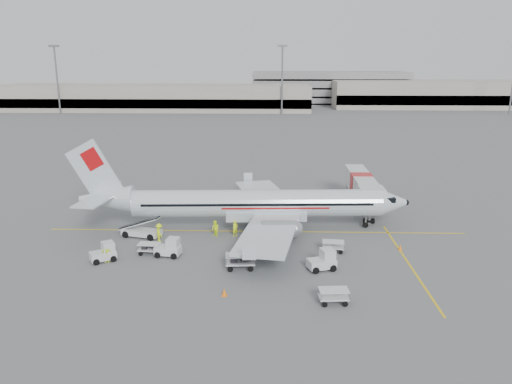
# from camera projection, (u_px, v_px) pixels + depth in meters

# --- Properties ---
(ground) EXTENTS (360.00, 360.00, 0.00)m
(ground) POSITION_uv_depth(u_px,v_px,m) (255.00, 231.00, 52.97)
(ground) COLOR #56595B
(stripe_lead) EXTENTS (44.00, 0.20, 0.01)m
(stripe_lead) POSITION_uv_depth(u_px,v_px,m) (255.00, 231.00, 52.97)
(stripe_lead) COLOR yellow
(stripe_lead) RESTS_ON ground
(stripe_cross) EXTENTS (0.20, 20.00, 0.01)m
(stripe_cross) POSITION_uv_depth(u_px,v_px,m) (408.00, 263.00, 44.82)
(stripe_cross) COLOR yellow
(stripe_cross) RESTS_ON ground
(terminal_west) EXTENTS (110.00, 22.00, 9.00)m
(terminal_west) POSITION_uv_depth(u_px,v_px,m) (156.00, 98.00, 178.58)
(terminal_west) COLOR gray
(terminal_west) RESTS_ON ground
(terminal_east) EXTENTS (90.00, 26.00, 10.00)m
(terminal_east) POSITION_uv_depth(u_px,v_px,m) (451.00, 94.00, 189.64)
(terminal_east) COLOR gray
(terminal_east) RESTS_ON ground
(parking_garage) EXTENTS (62.00, 24.00, 14.00)m
(parking_garage) POSITION_uv_depth(u_px,v_px,m) (329.00, 86.00, 204.97)
(parking_garage) COLOR slate
(parking_garage) RESTS_ON ground
(treeline) EXTENTS (300.00, 3.00, 6.00)m
(treeline) POSITION_uv_depth(u_px,v_px,m) (268.00, 94.00, 221.23)
(treeline) COLOR black
(treeline) RESTS_ON ground
(mast_west) EXTENTS (3.20, 1.20, 22.00)m
(mast_west) POSITION_uv_depth(u_px,v_px,m) (57.00, 80.00, 166.22)
(mast_west) COLOR slate
(mast_west) RESTS_ON ground
(mast_center) EXTENTS (3.20, 1.20, 22.00)m
(mast_center) POSITION_uv_depth(u_px,v_px,m) (282.00, 80.00, 163.97)
(mast_center) COLOR slate
(mast_center) RESTS_ON ground
(aircraft) EXTENTS (36.12, 28.98, 9.59)m
(aircraft) POSITION_uv_depth(u_px,v_px,m) (257.00, 185.00, 52.69)
(aircraft) COLOR silver
(aircraft) RESTS_ON ground
(jet_bridge) EXTENTS (3.14, 16.34, 4.29)m
(jet_bridge) POSITION_uv_depth(u_px,v_px,m) (361.00, 191.00, 60.70)
(jet_bridge) COLOR silver
(jet_bridge) RESTS_ON ground
(belt_loader) EXTENTS (5.62, 3.34, 2.86)m
(belt_loader) POSITION_uv_depth(u_px,v_px,m) (141.00, 223.00, 51.02)
(belt_loader) COLOR silver
(belt_loader) RESTS_ON ground
(tug_fore) EXTENTS (2.68, 2.04, 1.83)m
(tug_fore) POSITION_uv_depth(u_px,v_px,m) (322.00, 260.00, 43.08)
(tug_fore) COLOR silver
(tug_fore) RESTS_ON ground
(tug_mid) EXTENTS (2.47, 1.64, 1.78)m
(tug_mid) POSITION_uv_depth(u_px,v_px,m) (168.00, 247.00, 46.11)
(tug_mid) COLOR silver
(tug_mid) RESTS_ON ground
(tug_aft) EXTENTS (2.57, 2.26, 1.73)m
(tug_aft) POSITION_uv_depth(u_px,v_px,m) (103.00, 252.00, 44.94)
(tug_aft) COLOR silver
(tug_aft) RESTS_ON ground
(cart_loaded_a) EXTENTS (2.64, 1.71, 1.32)m
(cart_loaded_a) POSITION_uv_depth(u_px,v_px,m) (240.00, 262.00, 43.35)
(cart_loaded_a) COLOR silver
(cart_loaded_a) RESTS_ON ground
(cart_loaded_b) EXTENTS (2.10, 1.33, 1.06)m
(cart_loaded_b) POSITION_uv_depth(u_px,v_px,m) (149.00, 249.00, 46.67)
(cart_loaded_b) COLOR silver
(cart_loaded_b) RESTS_ON ground
(cart_empty_a) EXTENTS (2.29, 1.47, 1.14)m
(cart_empty_a) POSITION_uv_depth(u_px,v_px,m) (334.00, 296.00, 37.20)
(cart_empty_a) COLOR silver
(cart_empty_a) RESTS_ON ground
(cart_empty_b) EXTENTS (2.14, 1.40, 1.06)m
(cart_empty_b) POSITION_uv_depth(u_px,v_px,m) (333.00, 247.00, 47.21)
(cart_empty_b) COLOR silver
(cart_empty_b) RESTS_ON ground
(cone_nose) EXTENTS (0.36, 0.36, 0.58)m
(cone_nose) POSITION_uv_depth(u_px,v_px,m) (400.00, 247.00, 47.77)
(cone_nose) COLOR orange
(cone_nose) RESTS_ON ground
(cone_port) EXTENTS (0.34, 0.34, 0.56)m
(cone_port) POSITION_uv_depth(u_px,v_px,m) (245.00, 198.00, 64.92)
(cone_port) COLOR orange
(cone_port) RESTS_ON ground
(cone_stbd) EXTENTS (0.42, 0.42, 0.69)m
(cone_stbd) POSITION_uv_depth(u_px,v_px,m) (224.00, 292.00, 38.44)
(cone_stbd) COLOR orange
(cone_stbd) RESTS_ON ground
(crew_a) EXTENTS (0.72, 0.70, 1.66)m
(crew_a) POSITION_uv_depth(u_px,v_px,m) (235.00, 228.00, 51.37)
(crew_a) COLOR #CCEA0F
(crew_a) RESTS_ON ground
(crew_b) EXTENTS (1.03, 1.05, 1.70)m
(crew_b) POSITION_uv_depth(u_px,v_px,m) (215.00, 229.00, 51.23)
(crew_b) COLOR #CCEA0F
(crew_b) RESTS_ON ground
(crew_c) EXTENTS (1.20, 1.38, 1.85)m
(crew_c) POSITION_uv_depth(u_px,v_px,m) (159.00, 233.00, 49.84)
(crew_c) COLOR #CCEA0F
(crew_c) RESTS_ON ground
(crew_d) EXTENTS (1.06, 0.70, 1.67)m
(crew_d) POSITION_uv_depth(u_px,v_px,m) (107.00, 254.00, 44.67)
(crew_d) COLOR #CCEA0F
(crew_d) RESTS_ON ground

